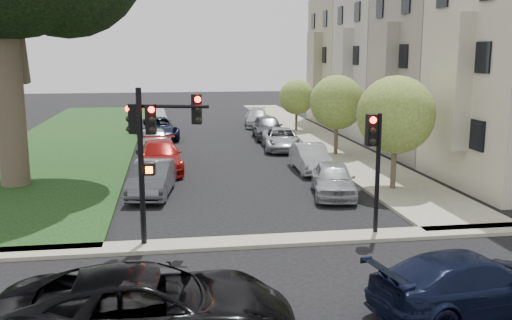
{
  "coord_description": "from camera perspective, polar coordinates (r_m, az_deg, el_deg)",
  "views": [
    {
      "loc": [
        -2.99,
        -14.28,
        5.69
      ],
      "look_at": [
        0.0,
        5.0,
        2.0
      ],
      "focal_mm": 40.0,
      "sensor_mm": 36.0,
      "label": 1
    }
  ],
  "objects": [
    {
      "name": "car_cross_far",
      "position": [
        13.69,
        20.69,
        -11.48
      ],
      "size": [
        4.98,
        2.77,
        1.36
      ],
      "primitive_type": "imported",
      "rotation": [
        0.0,
        0.0,
        1.76
      ],
      "color": "black",
      "rests_on": "ground"
    },
    {
      "name": "car_parked_6",
      "position": [
        28.0,
        -9.56,
        0.36
      ],
      "size": [
        2.31,
        5.15,
        1.47
      ],
      "primitive_type": "imported",
      "rotation": [
        0.0,
        0.0,
        0.05
      ],
      "color": "maroon",
      "rests_on": "ground"
    },
    {
      "name": "car_parked_3",
      "position": [
        38.07,
        1.18,
        3.3
      ],
      "size": [
        2.08,
        4.68,
        1.56
      ],
      "primitive_type": "imported",
      "rotation": [
        0.0,
        0.0,
        -0.05
      ],
      "color": "#3F4247",
      "rests_on": "ground"
    },
    {
      "name": "ground",
      "position": [
        15.66,
        2.85,
        -10.61
      ],
      "size": [
        140.0,
        140.0,
        0.0
      ],
      "primitive_type": "plane",
      "color": "black",
      "rests_on": "ground"
    },
    {
      "name": "car_parked_1",
      "position": [
        27.7,
        5.48,
        0.21
      ],
      "size": [
        1.47,
        4.06,
        1.33
      ],
      "primitive_type": "imported",
      "rotation": [
        0.0,
        0.0,
        -0.02
      ],
      "color": "#999BA0",
      "rests_on": "ground"
    },
    {
      "name": "house_c",
      "position": [
        40.37,
        14.0,
        12.17
      ],
      "size": [
        7.7,
        7.55,
        15.97
      ],
      "color": "#B7B3AF",
      "rests_on": "ground"
    },
    {
      "name": "car_parked_5",
      "position": [
        23.3,
        -10.36,
        -1.86
      ],
      "size": [
        2.02,
        4.35,
        1.38
      ],
      "primitive_type": "imported",
      "rotation": [
        0.0,
        0.0,
        -0.14
      ],
      "color": "#3F4247",
      "rests_on": "ground"
    },
    {
      "name": "car_parked_9",
      "position": [
        45.15,
        -10.02,
        4.17
      ],
      "size": [
        1.92,
        4.24,
        1.35
      ],
      "primitive_type": "imported",
      "rotation": [
        0.0,
        0.0,
        0.12
      ],
      "color": "silver",
      "rests_on": "ground"
    },
    {
      "name": "house_d",
      "position": [
        47.38,
        10.44,
        12.04
      ],
      "size": [
        7.7,
        7.55,
        15.97
      ],
      "color": "gray",
      "rests_on": "ground"
    },
    {
      "name": "traffic_signal_secondary",
      "position": [
        17.87,
        11.76,
        0.85
      ],
      "size": [
        0.49,
        0.39,
        3.87
      ],
      "color": "black",
      "rests_on": "ground"
    },
    {
      "name": "small_tree_a",
      "position": [
        23.99,
        13.81,
        4.41
      ],
      "size": [
        3.19,
        3.19,
        4.79
      ],
      "color": "brown",
      "rests_on": "ground"
    },
    {
      "name": "small_tree_c",
      "position": [
        41.36,
        4.08,
        6.31
      ],
      "size": [
        2.54,
        2.54,
        3.81
      ],
      "color": "brown",
      "rests_on": "ground"
    },
    {
      "name": "car_parked_2",
      "position": [
        33.79,
        2.58,
        2.09
      ],
      "size": [
        2.54,
        4.75,
        1.27
      ],
      "primitive_type": "imported",
      "rotation": [
        0.0,
        0.0,
        -0.1
      ],
      "color": "#999BA0",
      "rests_on": "ground"
    },
    {
      "name": "car_parked_7",
      "position": [
        32.6,
        -10.12,
        1.83
      ],
      "size": [
        2.27,
        4.58,
        1.5
      ],
      "primitive_type": "imported",
      "rotation": [
        0.0,
        0.0,
        0.11
      ],
      "color": "#999BA0",
      "rests_on": "ground"
    },
    {
      "name": "car_cross_near",
      "position": [
        11.6,
        -10.79,
        -14.44
      ],
      "size": [
        5.76,
        2.69,
        1.59
      ],
      "primitive_type": "imported",
      "rotation": [
        0.0,
        0.0,
        1.58
      ],
      "color": "black",
      "rests_on": "ground"
    },
    {
      "name": "house_b",
      "position": [
        33.57,
        19.02,
        12.26
      ],
      "size": [
        7.7,
        7.55,
        15.97
      ],
      "color": "gray",
      "rests_on": "ground"
    },
    {
      "name": "car_parked_8",
      "position": [
        38.62,
        -9.8,
        3.15
      ],
      "size": [
        3.07,
        5.43,
        1.43
      ],
      "primitive_type": "imported",
      "rotation": [
        0.0,
        0.0,
        0.14
      ],
      "color": "black",
      "rests_on": "ground"
    },
    {
      "name": "car_parked_0",
      "position": [
        23.07,
        7.73,
        -1.93
      ],
      "size": [
        2.33,
        4.23,
        1.36
      ],
      "primitive_type": "imported",
      "rotation": [
        0.0,
        0.0,
        -0.19
      ],
      "color": "#999BA0",
      "rests_on": "ground"
    },
    {
      "name": "traffic_signal_main",
      "position": [
        16.7,
        -10.23,
        2.14
      ],
      "size": [
        2.31,
        0.66,
        4.72
      ],
      "color": "black",
      "rests_on": "ground"
    },
    {
      "name": "grass_strip",
      "position": [
        39.16,
        -17.55,
        1.94
      ],
      "size": [
        8.0,
        44.0,
        0.12
      ],
      "primitive_type": "cube",
      "color": "black",
      "rests_on": "ground"
    },
    {
      "name": "car_parked_4",
      "position": [
        44.37,
        0.15,
        4.22
      ],
      "size": [
        2.34,
        4.8,
        1.35
      ],
      "primitive_type": "imported",
      "rotation": [
        0.0,
        0.0,
        -0.1
      ],
      "color": "#999BA0",
      "rests_on": "ground"
    },
    {
      "name": "small_tree_b",
      "position": [
        31.74,
        8.09,
        5.71
      ],
      "size": [
        2.99,
        2.99,
        4.49
      ],
      "color": "brown",
      "rests_on": "ground"
    },
    {
      "name": "sidewalk_cross",
      "position": [
        17.48,
        1.52,
        -8.08
      ],
      "size": [
        60.0,
        1.0,
        0.12
      ],
      "primitive_type": "cube",
      "color": "gray",
      "rests_on": "ground"
    },
    {
      "name": "sidewalk_right",
      "position": [
        39.9,
        5.42,
        2.55
      ],
      "size": [
        3.5,
        44.0,
        0.12
      ],
      "primitive_type": "cube",
      "color": "gray",
      "rests_on": "ground"
    }
  ]
}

